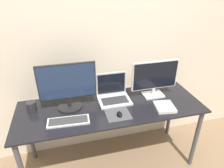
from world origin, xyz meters
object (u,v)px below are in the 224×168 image
(mouse, at_px, (120,114))
(book, at_px, (165,107))
(laptop, at_px, (113,93))
(mug, at_px, (31,107))
(monitor_right, at_px, (155,78))
(keyboard, at_px, (68,121))
(monitor_left, at_px, (68,86))

(mouse, distance_m, book, 0.46)
(laptop, height_order, mug, laptop)
(monitor_right, height_order, laptop, monitor_right)
(book, bearing_deg, laptop, 146.01)
(monitor_right, distance_m, laptop, 0.46)
(book, distance_m, mug, 1.28)
(book, bearing_deg, monitor_right, 92.30)
(laptop, xyz_separation_m, keyboard, (-0.48, -0.28, -0.06))
(mug, bearing_deg, laptop, 1.73)
(laptop, relative_size, mug, 3.32)
(laptop, relative_size, keyboard, 0.87)
(keyboard, bearing_deg, mouse, -3.88)
(laptop, distance_m, mouse, 0.32)
(monitor_right, distance_m, keyboard, 0.96)
(mouse, distance_m, mug, 0.84)
(monitor_left, relative_size, keyboard, 1.43)
(keyboard, relative_size, book, 1.71)
(laptop, relative_size, mouse, 4.37)
(keyboard, distance_m, mug, 0.42)
(book, relative_size, mug, 2.24)
(monitor_left, xyz_separation_m, laptop, (0.45, 0.05, -0.17))
(keyboard, height_order, book, book)
(mouse, bearing_deg, mug, 159.88)
(monitor_right, height_order, keyboard, monitor_right)
(monitor_left, distance_m, keyboard, 0.32)
(monitor_left, bearing_deg, mouse, -31.24)
(laptop, xyz_separation_m, mouse, (-0.02, -0.31, -0.04))
(laptop, distance_m, book, 0.54)
(laptop, distance_m, keyboard, 0.56)
(mug, bearing_deg, monitor_right, -1.23)
(mouse, xyz_separation_m, book, (0.46, 0.01, -0.01))
(monitor_left, distance_m, mouse, 0.55)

